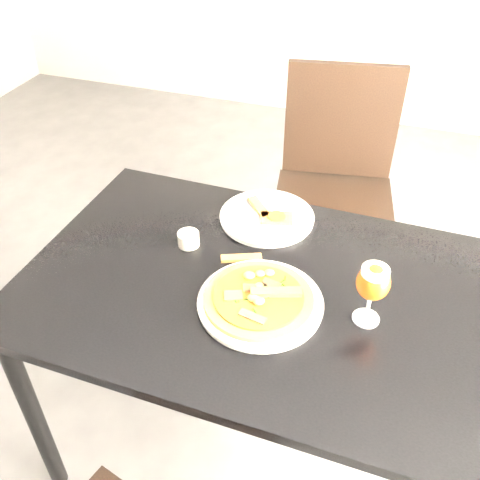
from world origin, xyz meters
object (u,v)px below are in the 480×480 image
(pizza, at_px, (259,298))
(chair_far, at_px, (335,187))
(dining_table, at_px, (251,307))
(beer_glass, at_px, (373,283))

(pizza, bearing_deg, chair_far, 87.42)
(dining_table, bearing_deg, pizza, -59.63)
(dining_table, bearing_deg, chair_far, 85.56)
(beer_glass, bearing_deg, chair_far, 103.96)
(chair_far, relative_size, pizza, 3.66)
(chair_far, xyz_separation_m, beer_glass, (0.22, -0.88, 0.32))
(pizza, distance_m, beer_glass, 0.28)
(chair_far, relative_size, beer_glass, 6.02)
(dining_table, relative_size, pizza, 4.46)
(dining_table, xyz_separation_m, pizza, (0.04, -0.07, 0.12))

